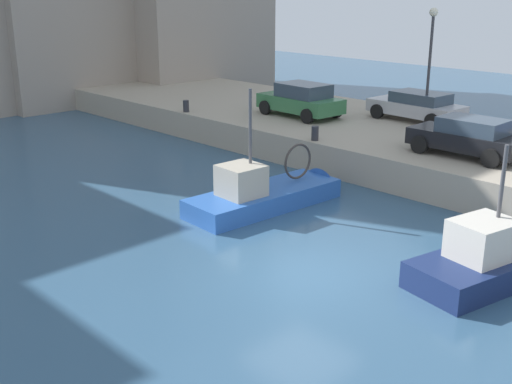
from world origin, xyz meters
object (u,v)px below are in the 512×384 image
mooring_bollard_north (186,106)px  quay_streetlamp (431,47)px  fishing_boat_blue (272,201)px  fishing_boat_navy (508,267)px  parked_car_silver (417,106)px  mooring_bollard_mid (315,133)px  parked_car_green (301,100)px  parked_car_black (468,137)px

mooring_bollard_north → quay_streetlamp: size_ratio=0.11×
quay_streetlamp → fishing_boat_blue: bearing=-177.6°
fishing_boat_navy → mooring_bollard_north: (3.52, 17.53, 1.33)m
mooring_bollard_north → quay_streetlamp: (5.65, -9.33, 2.98)m
parked_car_silver → mooring_bollard_north: bearing=124.6°
parked_car_silver → mooring_bollard_mid: bearing=173.5°
parked_car_green → parked_car_silver: bearing=-55.7°
mooring_bollard_mid → quay_streetlamp: 6.52m
parked_car_silver → parked_car_green: (-2.88, 4.22, 0.09)m
fishing_boat_navy → fishing_boat_blue: bearing=94.3°
fishing_boat_blue → quay_streetlamp: size_ratio=1.30×
parked_car_silver → fishing_boat_navy: bearing=-137.1°
parked_car_green → mooring_bollard_mid: (-3.11, -3.54, -0.48)m
mooring_bollard_mid → fishing_boat_blue: bearing=-157.0°
fishing_boat_navy → parked_car_silver: size_ratio=1.45×
fishing_boat_navy → parked_car_black: bearing=37.7°
parked_car_green → mooring_bollard_mid: 4.74m
mooring_bollard_north → parked_car_silver: bearing=-55.4°
fishing_boat_blue → parked_car_silver: size_ratio=1.46×
fishing_boat_blue → mooring_bollard_north: size_ratio=11.42×
fishing_boat_navy → mooring_bollard_north: 17.93m
fishing_boat_navy → quay_streetlamp: quay_streetlamp is taller
parked_car_silver → mooring_bollard_mid: parked_car_silver is taller
fishing_boat_navy → quay_streetlamp: size_ratio=1.29×
parked_car_silver → parked_car_black: bearing=-131.1°
parked_car_black → parked_car_green: parked_car_green is taller
fishing_boat_blue → parked_car_green: (7.23, 5.29, 1.82)m
parked_car_silver → quay_streetlamp: bearing=-118.1°
parked_car_green → parked_car_black: bearing=-97.2°
quay_streetlamp → fishing_boat_navy: bearing=-138.2°
fishing_boat_blue → parked_car_black: fishing_boat_blue is taller
fishing_boat_blue → mooring_bollard_mid: (4.11, 1.74, 1.34)m
fishing_boat_navy → parked_car_green: (6.64, 13.07, 1.81)m
mooring_bollard_mid → quay_streetlamp: bearing=-13.2°
fishing_boat_blue → mooring_bollard_north: 10.66m
fishing_boat_blue → quay_streetlamp: (9.76, 0.42, 4.32)m
parked_car_green → mooring_bollard_north: 5.46m
fishing_boat_blue → parked_car_black: (6.12, -3.51, 1.77)m
parked_car_silver → mooring_bollard_north: size_ratio=7.80×
parked_car_black → parked_car_green: 8.87m
parked_car_black → mooring_bollard_north: 13.42m
fishing_boat_blue → mooring_bollard_mid: fishing_boat_blue is taller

